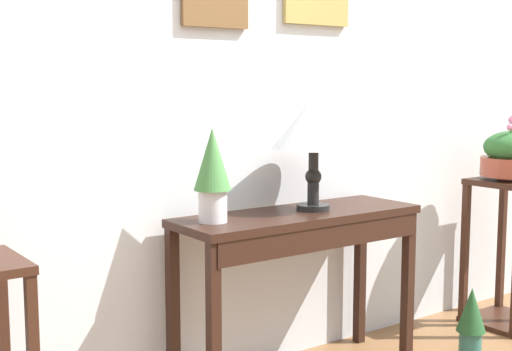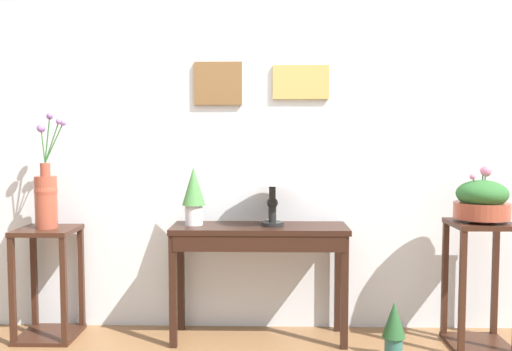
{
  "view_description": "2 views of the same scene",
  "coord_description": "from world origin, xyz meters",
  "px_view_note": "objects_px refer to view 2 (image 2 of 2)",
  "views": [
    {
      "loc": [
        -1.93,
        -1.09,
        1.3
      ],
      "look_at": [
        -0.22,
        1.31,
        0.93
      ],
      "focal_mm": 49.99,
      "sensor_mm": 36.0,
      "label": 1
    },
    {
      "loc": [
        0.05,
        -2.26,
        1.34
      ],
      "look_at": [
        -0.03,
        1.39,
        1.07
      ],
      "focal_mm": 38.8,
      "sensor_mm": 36.0,
      "label": 2
    }
  ],
  "objects_px": {
    "console_table": "(259,244)",
    "potted_plant_floor": "(394,327)",
    "pedestal_stand_right": "(479,285)",
    "table_lamp": "(272,168)",
    "flower_vase_tall_left": "(46,194)",
    "potted_plant_on_console": "(194,193)",
    "planter_bowl_wide_right": "(482,201)",
    "pedestal_stand_left": "(48,283)"
  },
  "relations": [
    {
      "from": "table_lamp",
      "to": "potted_plant_on_console",
      "type": "relative_size",
      "value": 1.32
    },
    {
      "from": "pedestal_stand_right",
      "to": "potted_plant_floor",
      "type": "distance_m",
      "value": 0.65
    },
    {
      "from": "potted_plant_on_console",
      "to": "flower_vase_tall_left",
      "type": "xyz_separation_m",
      "value": [
        -0.96,
        -0.01,
        -0.01
      ]
    },
    {
      "from": "pedestal_stand_left",
      "to": "pedestal_stand_right",
      "type": "relative_size",
      "value": 0.91
    },
    {
      "from": "planter_bowl_wide_right",
      "to": "pedestal_stand_right",
      "type": "bearing_deg",
      "value": -139.29
    },
    {
      "from": "pedestal_stand_right",
      "to": "potted_plant_floor",
      "type": "xyz_separation_m",
      "value": [
        -0.58,
        -0.21,
        -0.2
      ]
    },
    {
      "from": "potted_plant_on_console",
      "to": "potted_plant_floor",
      "type": "bearing_deg",
      "value": -15.09
    },
    {
      "from": "flower_vase_tall_left",
      "to": "pedestal_stand_right",
      "type": "xyz_separation_m",
      "value": [
        2.78,
        -0.11,
        -0.56
      ]
    },
    {
      "from": "console_table",
      "to": "flower_vase_tall_left",
      "type": "distance_m",
      "value": 1.43
    },
    {
      "from": "pedestal_stand_right",
      "to": "planter_bowl_wide_right",
      "type": "xyz_separation_m",
      "value": [
        0.0,
        0.0,
        0.53
      ]
    },
    {
      "from": "console_table",
      "to": "pedestal_stand_left",
      "type": "relative_size",
      "value": 1.55
    },
    {
      "from": "table_lamp",
      "to": "console_table",
      "type": "bearing_deg",
      "value": -165.38
    },
    {
      "from": "table_lamp",
      "to": "pedestal_stand_right",
      "type": "relative_size",
      "value": 0.63
    },
    {
      "from": "table_lamp",
      "to": "pedestal_stand_left",
      "type": "bearing_deg",
      "value": 179.86
    },
    {
      "from": "table_lamp",
      "to": "flower_vase_tall_left",
      "type": "relative_size",
      "value": 0.67
    },
    {
      "from": "potted_plant_on_console",
      "to": "flower_vase_tall_left",
      "type": "bearing_deg",
      "value": -179.17
    },
    {
      "from": "console_table",
      "to": "table_lamp",
      "type": "height_order",
      "value": "table_lamp"
    },
    {
      "from": "planter_bowl_wide_right",
      "to": "potted_plant_floor",
      "type": "distance_m",
      "value": 0.96
    },
    {
      "from": "flower_vase_tall_left",
      "to": "pedestal_stand_left",
      "type": "bearing_deg",
      "value": -166.25
    },
    {
      "from": "table_lamp",
      "to": "planter_bowl_wide_right",
      "type": "xyz_separation_m",
      "value": [
        1.3,
        -0.11,
        -0.2
      ]
    },
    {
      "from": "console_table",
      "to": "planter_bowl_wide_right",
      "type": "xyz_separation_m",
      "value": [
        1.39,
        -0.08,
        0.3
      ]
    },
    {
      "from": "pedestal_stand_right",
      "to": "planter_bowl_wide_right",
      "type": "height_order",
      "value": "planter_bowl_wide_right"
    },
    {
      "from": "table_lamp",
      "to": "pedestal_stand_right",
      "type": "height_order",
      "value": "table_lamp"
    },
    {
      "from": "table_lamp",
      "to": "potted_plant_on_console",
      "type": "bearing_deg",
      "value": 178.01
    },
    {
      "from": "potted_plant_floor",
      "to": "pedestal_stand_left",
      "type": "bearing_deg",
      "value": 171.75
    },
    {
      "from": "flower_vase_tall_left",
      "to": "potted_plant_floor",
      "type": "height_order",
      "value": "flower_vase_tall_left"
    },
    {
      "from": "table_lamp",
      "to": "planter_bowl_wide_right",
      "type": "height_order",
      "value": "table_lamp"
    },
    {
      "from": "flower_vase_tall_left",
      "to": "pedestal_stand_right",
      "type": "bearing_deg",
      "value": -2.25
    },
    {
      "from": "table_lamp",
      "to": "flower_vase_tall_left",
      "type": "distance_m",
      "value": 1.49
    },
    {
      "from": "planter_bowl_wide_right",
      "to": "flower_vase_tall_left",
      "type": "bearing_deg",
      "value": 177.75
    },
    {
      "from": "console_table",
      "to": "flower_vase_tall_left",
      "type": "bearing_deg",
      "value": 178.9
    },
    {
      "from": "flower_vase_tall_left",
      "to": "pedestal_stand_right",
      "type": "relative_size",
      "value": 0.94
    },
    {
      "from": "pedestal_stand_right",
      "to": "flower_vase_tall_left",
      "type": "bearing_deg",
      "value": 177.75
    },
    {
      "from": "console_table",
      "to": "potted_plant_floor",
      "type": "bearing_deg",
      "value": -19.85
    },
    {
      "from": "planter_bowl_wide_right",
      "to": "console_table",
      "type": "bearing_deg",
      "value": 176.6
    },
    {
      "from": "flower_vase_tall_left",
      "to": "potted_plant_floor",
      "type": "bearing_deg",
      "value": -8.26
    },
    {
      "from": "potted_plant_on_console",
      "to": "planter_bowl_wide_right",
      "type": "height_order",
      "value": "planter_bowl_wide_right"
    },
    {
      "from": "table_lamp",
      "to": "potted_plant_on_console",
      "type": "distance_m",
      "value": 0.54
    },
    {
      "from": "potted_plant_on_console",
      "to": "pedestal_stand_left",
      "type": "relative_size",
      "value": 0.52
    },
    {
      "from": "planter_bowl_wide_right",
      "to": "potted_plant_floor",
      "type": "relative_size",
      "value": 0.99
    },
    {
      "from": "flower_vase_tall_left",
      "to": "potted_plant_floor",
      "type": "xyz_separation_m",
      "value": [
        2.2,
        -0.32,
        -0.76
      ]
    },
    {
      "from": "pedestal_stand_left",
      "to": "pedestal_stand_right",
      "type": "xyz_separation_m",
      "value": [
        2.78,
        -0.11,
        0.03
      ]
    }
  ]
}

